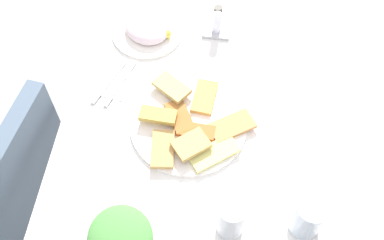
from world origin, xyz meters
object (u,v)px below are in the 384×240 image
Objects in this scene: soda_can at (231,219)px; drinking_glass at (308,217)px; pide_platter at (189,124)px; condiment_caddy at (217,24)px; dining_chair at (12,196)px; fork at (120,83)px; salad_plate_greens at (120,239)px; spoon at (109,82)px; salad_plate_rice at (147,29)px; dining_table at (194,144)px; paper_napkin at (115,83)px.

drinking_glass is (0.03, -0.18, -0.00)m from soda_can.
pide_platter is 3.86× the size of condiment_caddy.
soda_can is 0.68m from condiment_caddy.
dining_chair reaches higher than fork.
salad_plate_greens is 0.50m from spoon.
fork is (-0.21, 0.05, -0.01)m from salad_plate_rice.
salad_plate_greens is at bearing 103.68° from soda_can.
soda_can is at bearing -153.97° from salad_plate_rice.
dining_table is 2.81× the size of pide_platter.
drinking_glass is (-0.60, -0.49, 0.04)m from salad_plate_rice.
condiment_caddy is (0.38, -0.03, 0.13)m from dining_table.
dining_table is at bearing 174.94° from condiment_caddy.
salad_plate_rice is (0.34, 0.17, 0.01)m from pide_platter.
pide_platter is 0.39m from salad_plate_rice.
salad_plate_greens is (-0.20, -0.44, 0.30)m from dining_chair.
soda_can reaches higher than condiment_caddy.
pide_platter is 2.94× the size of soda_can.
condiment_caddy is (0.73, -0.18, 0.01)m from salad_plate_greens.
paper_napkin is 0.64× the size of spoon.
pide_platter is 1.59× the size of salad_plate_greens.
dining_chair is 0.57m from salad_plate_greens.
condiment_caddy is (0.65, 0.27, -0.03)m from drinking_glass.
salad_plate_greens reaches higher than spoon.
fork is 0.37m from condiment_caddy.
condiment_caddy reaches higher than salad_plate_greens.
dining_table is 5.43× the size of fork.
fork is (0.00, -0.02, 0.00)m from paper_napkin.
salad_plate_greens is at bearing -150.67° from fork.
soda_can is 1.02× the size of drinking_glass.
dining_table is at bearing -150.93° from salad_plate_rice.
dining_table is at bearing -116.11° from paper_napkin.
fork is at bearing 11.28° from salad_plate_greens.
soda_can is at bearing -101.19° from dining_chair.
spoon is (0.39, 0.57, -0.05)m from drinking_glass.
salad_plate_greens is 2.42× the size of condiment_caddy.
drinking_glass is 1.28× the size of condiment_caddy.
paper_napkin is at bearing -49.39° from dining_chair.
dining_chair is 0.95m from drinking_glass.
fork is 0.04m from spoon.
salad_plate_rice reaches higher than dining_table.
dining_chair reaches higher than salad_plate_greens.
soda_can is at bearing -137.97° from paper_napkin.
salad_plate_greens reaches higher than pide_platter.
soda_can is at bearing -155.15° from pide_platter.
salad_plate_rice is 1.92× the size of drinking_glass.
dining_chair is at bearing 153.64° from spoon.
fork is (0.48, 0.10, -0.01)m from salad_plate_greens.
dining_table is 0.29m from fork.
dining_chair is at bearing 104.69° from dining_table.
pide_platter is 1.93× the size of fork.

